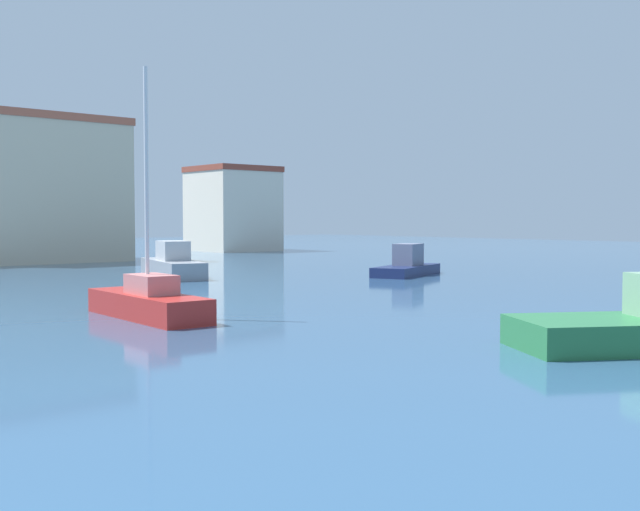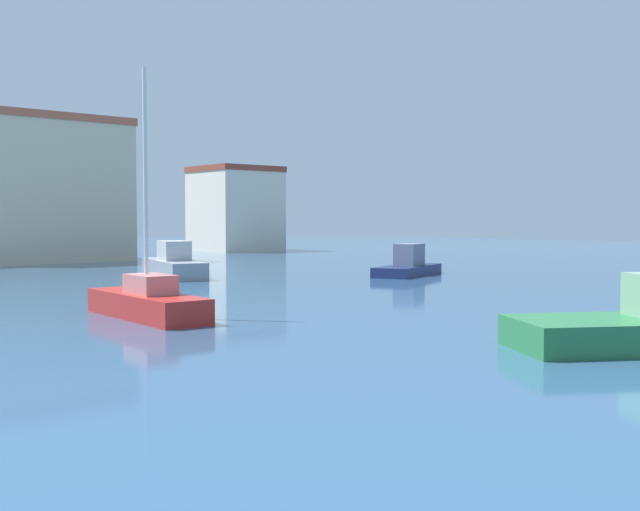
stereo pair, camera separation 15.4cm
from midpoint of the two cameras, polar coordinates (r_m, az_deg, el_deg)
name	(u,v)px [view 2 (the right image)]	position (r m, az deg, el deg)	size (l,w,h in m)	color
water	(134,298)	(28.75, -13.46, -3.10)	(160.00, 160.00, 0.00)	#2D5175
sailboat_red_far_right	(147,301)	(22.93, -12.50, -3.31)	(1.74, 5.40, 7.26)	#B22823
motorboat_grey_mid_harbor	(174,265)	(38.88, -10.68, -0.68)	(3.43, 6.73, 1.79)	gray
motorboat_navy_inner_mooring	(408,266)	(39.51, 6.65, -0.75)	(5.60, 3.65, 1.61)	#19234C
warehouse_block	(44,189)	(54.91, -19.67, 4.63)	(10.24, 6.93, 9.68)	beige
harbor_office	(235,209)	(69.51, -6.23, 3.46)	(6.57, 6.63, 7.53)	beige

